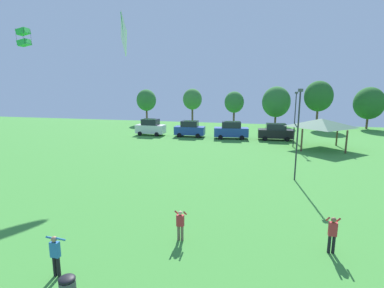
% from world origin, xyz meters
% --- Properties ---
extents(person_standing_near_foreground, '(0.52, 0.51, 1.78)m').
position_xyz_m(person_standing_near_foreground, '(5.77, 13.63, 1.00)').
color(person_standing_near_foreground, black).
rests_on(person_standing_near_foreground, ground).
extents(person_standing_mid_field, '(0.52, 0.46, 1.57)m').
position_xyz_m(person_standing_mid_field, '(-1.18, 13.16, 0.87)').
color(person_standing_mid_field, brown).
rests_on(person_standing_mid_field, ground).
extents(person_standing_far_right, '(0.52, 0.51, 1.77)m').
position_xyz_m(person_standing_far_right, '(-5.19, 9.30, 1.00)').
color(person_standing_far_right, black).
rests_on(person_standing_far_right, ground).
extents(kite_flying_3, '(1.22, 1.14, 1.85)m').
position_xyz_m(kite_flying_3, '(-21.86, 27.63, 12.34)').
color(kite_flying_3, green).
extents(kite_flying_7, '(1.03, 1.58, 1.86)m').
position_xyz_m(kite_flying_7, '(-3.36, 12.34, 9.62)').
color(kite_flying_7, white).
extents(parked_car_leftmost, '(4.42, 2.24, 2.46)m').
position_xyz_m(parked_car_leftmost, '(-14.00, 42.50, 1.21)').
color(parked_car_leftmost, silver).
rests_on(parked_car_leftmost, ground).
extents(parked_car_second_from_left, '(4.47, 2.11, 2.35)m').
position_xyz_m(parked_car_second_from_left, '(-7.89, 42.51, 1.16)').
color(parked_car_second_from_left, '#234299').
rests_on(parked_car_second_from_left, ground).
extents(parked_car_third_from_left, '(4.99, 2.51, 2.44)m').
position_xyz_m(parked_car_third_from_left, '(-1.77, 42.27, 1.20)').
color(parked_car_third_from_left, '#234299').
rests_on(parked_car_third_from_left, ground).
extents(parked_car_rightmost_in_row, '(4.84, 2.23, 2.29)m').
position_xyz_m(parked_car_rightmost_in_row, '(4.35, 42.55, 1.14)').
color(parked_car_rightmost_in_row, black).
rests_on(parked_car_rightmost_in_row, ground).
extents(park_pavilion, '(6.09, 5.83, 3.60)m').
position_xyz_m(park_pavilion, '(9.33, 38.09, 3.08)').
color(park_pavilion, brown).
rests_on(park_pavilion, ground).
extents(light_post_1, '(0.36, 0.20, 6.72)m').
position_xyz_m(light_post_1, '(6.31, 38.25, 3.76)').
color(light_post_1, '#2D2D33').
rests_on(light_post_1, ground).
extents(light_post_2, '(0.36, 0.20, 7.23)m').
position_xyz_m(light_post_2, '(5.21, 24.47, 4.02)').
color(light_post_2, '#2D2D33').
rests_on(light_post_2, ground).
extents(treeline_tree_0, '(3.80, 3.80, 6.68)m').
position_xyz_m(treeline_tree_0, '(-19.82, 55.57, 4.58)').
color(treeline_tree_0, brown).
rests_on(treeline_tree_0, ground).
extents(treeline_tree_1, '(3.68, 3.68, 6.83)m').
position_xyz_m(treeline_tree_1, '(-10.94, 57.23, 4.78)').
color(treeline_tree_1, brown).
rests_on(treeline_tree_1, ground).
extents(treeline_tree_2, '(3.52, 3.52, 6.38)m').
position_xyz_m(treeline_tree_2, '(-2.68, 55.47, 4.42)').
color(treeline_tree_2, brown).
rests_on(treeline_tree_2, ground).
extents(treeline_tree_3, '(5.11, 5.11, 7.27)m').
position_xyz_m(treeline_tree_3, '(4.81, 57.74, 4.45)').
color(treeline_tree_3, brown).
rests_on(treeline_tree_3, ground).
extents(treeline_tree_4, '(4.76, 4.76, 8.24)m').
position_xyz_m(treeline_tree_4, '(11.71, 55.74, 5.61)').
color(treeline_tree_4, brown).
rests_on(treeline_tree_4, ground).
extents(treeline_tree_5, '(5.00, 5.00, 7.19)m').
position_xyz_m(treeline_tree_5, '(20.21, 57.48, 4.43)').
color(treeline_tree_5, brown).
rests_on(treeline_tree_5, ground).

